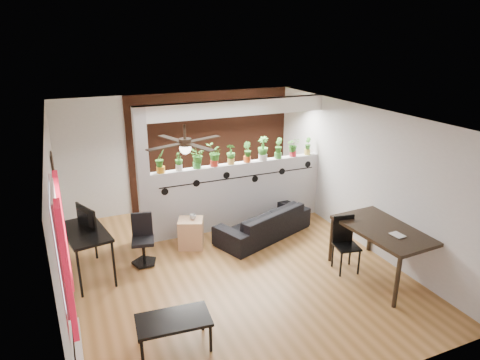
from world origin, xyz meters
The scene contains 31 objects.
room_shell centered at (0.00, 0.00, 1.30)m, with size 6.30×7.10×2.90m.
partition_wall centered at (0.80, 1.50, 0.68)m, with size 3.60×0.18×1.35m, color #BCBCC1.
ceiling_header centered at (0.80, 1.50, 2.45)m, with size 3.60×0.18×0.30m, color white.
pier_column centered at (-1.11, 1.50, 1.30)m, with size 0.22×0.20×2.60m, color #BCBCC1.
brick_panel centered at (0.80, 2.97, 1.30)m, with size 3.90×0.05×2.60m, color #9B492D.
vine_decal centered at (0.80, 1.40, 1.08)m, with size 3.31×0.01×0.30m.
window_assembly centered at (-2.56, -1.20, 1.51)m, with size 0.09×1.30×1.55m.
baseboard_heater centered at (-2.54, -1.20, 0.09)m, with size 0.08×1.00×0.18m, color silver.
corkboard centered at (-2.58, 0.95, 1.35)m, with size 0.03×0.60×0.45m, color #987249.
framed_art centered at (-2.58, 0.90, 1.85)m, with size 0.03×0.34×0.44m.
ceiling_fan centered at (-0.80, -0.30, 2.31)m, with size 1.19×1.19×0.43m.
potted_plant_0 centered at (-0.78, 1.50, 1.58)m, with size 0.29×0.27×0.44m.
potted_plant_1 centered at (-0.43, 1.50, 1.55)m, with size 0.21×0.23×0.37m.
potted_plant_2 centered at (-0.08, 1.50, 1.58)m, with size 0.28×0.28×0.43m.
potted_plant_3 centered at (0.27, 1.50, 1.58)m, with size 0.24×0.19×0.44m.
potted_plant_4 centered at (0.62, 1.50, 1.56)m, with size 0.25×0.23×0.40m.
potted_plant_5 centered at (0.98, 1.50, 1.57)m, with size 0.22×0.24×0.41m.
potted_plant_6 centered at (1.33, 1.50, 1.60)m, with size 0.32×0.33×0.48m.
potted_plant_7 centered at (1.68, 1.50, 1.57)m, with size 0.22×0.25×0.42m.
potted_plant_8 centered at (2.03, 1.50, 1.56)m, with size 0.22×0.19×0.40m.
potted_plant_9 centered at (2.38, 1.50, 1.55)m, with size 0.19×0.21×0.37m.
sofa centered at (1.04, 0.84, 0.28)m, with size 1.92×0.76×0.56m, color black.
cube_shelf centered at (-0.41, 0.97, 0.27)m, with size 0.45×0.40×0.55m, color tan.
cup centered at (-0.36, 0.97, 0.60)m, with size 0.12×0.12×0.09m, color gray.
computer_desk centered at (-2.25, 0.63, 0.75)m, with size 0.79×1.24×0.83m.
monitor centered at (-2.25, 0.78, 0.93)m, with size 0.05×0.33×0.19m, color black.
office_chair centered at (-1.34, 0.72, 0.39)m, with size 0.46×0.46×0.88m.
dining_table centered at (2.17, -1.23, 0.77)m, with size 1.05×1.63×0.86m.
book centered at (2.07, -1.53, 0.87)m, with size 0.16×0.21×0.02m, color gray.
folding_chair centered at (1.74, -0.80, 0.56)m, with size 0.44×0.44×0.94m.
coffee_table centered at (-1.41, -1.56, 0.38)m, with size 0.96×0.59×0.43m.
Camera 1 is at (-2.41, -6.00, 3.82)m, focal length 32.00 mm.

